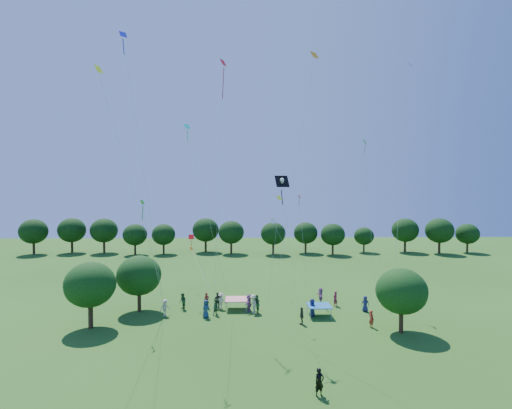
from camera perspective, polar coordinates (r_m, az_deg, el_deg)
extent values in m
cylinder|color=#422B19|center=(39.62, -22.55, -14.59)|extent=(0.41, 0.41, 2.01)
ellipsoid|color=#143E12|center=(38.89, -22.61, -10.51)|extent=(4.43, 4.43, 3.99)
cylinder|color=#422B19|center=(43.09, -16.33, -13.30)|extent=(0.37, 0.37, 1.78)
ellipsoid|color=#143E12|center=(42.44, -16.37, -9.69)|extent=(4.43, 4.43, 3.98)
cylinder|color=#422B19|center=(37.86, 20.01, -15.55)|extent=(0.36, 0.36, 1.77)
ellipsoid|color=#143E12|center=(37.12, 20.07, -11.55)|extent=(4.32, 4.32, 3.89)
cylinder|color=#422B19|center=(86.88, -29.16, -5.52)|extent=(0.44, 0.44, 2.15)
ellipsoid|color=black|center=(86.51, -29.20, -3.37)|extent=(5.17, 5.17, 4.65)
cylinder|color=#422B19|center=(85.56, -24.79, -5.55)|extent=(0.45, 0.45, 2.17)
ellipsoid|color=black|center=(85.19, -24.83, -3.35)|extent=(5.22, 5.22, 4.70)
cylinder|color=#422B19|center=(82.96, -20.87, -5.74)|extent=(0.44, 0.44, 2.15)
ellipsoid|color=black|center=(82.58, -20.90, -3.48)|extent=(5.17, 5.17, 4.65)
cylinder|color=#422B19|center=(78.85, -16.88, -6.20)|extent=(0.38, 0.38, 1.87)
ellipsoid|color=black|center=(78.49, -16.91, -4.15)|extent=(4.48, 4.48, 4.03)
cylinder|color=#422B19|center=(78.23, -13.05, -6.24)|extent=(0.38, 0.38, 1.84)
ellipsoid|color=black|center=(77.87, -13.07, -4.20)|extent=(4.42, 4.42, 3.98)
cylinder|color=#422B19|center=(79.39, -7.20, -5.96)|extent=(0.44, 0.44, 2.14)
ellipsoid|color=black|center=(78.99, -7.21, -3.62)|extent=(5.14, 5.14, 4.63)
cylinder|color=#422B19|center=(76.90, -3.56, -6.26)|extent=(0.42, 0.42, 2.03)
ellipsoid|color=black|center=(76.50, -3.56, -3.98)|extent=(4.86, 4.86, 4.37)
cylinder|color=#422B19|center=(75.92, 2.47, -6.39)|extent=(0.40, 0.40, 1.96)
ellipsoid|color=black|center=(75.53, 2.48, -4.16)|extent=(4.71, 4.71, 4.24)
cylinder|color=#422B19|center=(78.11, 7.10, -6.18)|extent=(0.39, 0.39, 1.91)
ellipsoid|color=black|center=(77.74, 7.11, -4.06)|extent=(4.59, 4.59, 4.13)
cylinder|color=#422B19|center=(76.86, 10.90, -6.35)|extent=(0.39, 0.39, 1.89)
ellipsoid|color=black|center=(76.49, 10.92, -4.22)|extent=(4.54, 4.54, 4.08)
cylinder|color=#422B19|center=(80.97, 15.15, -6.06)|extent=(0.33, 0.33, 1.58)
ellipsoid|color=black|center=(80.66, 15.16, -4.37)|extent=(3.80, 3.80, 3.42)
cylinder|color=#422B19|center=(83.84, 20.50, -5.66)|extent=(0.44, 0.44, 2.13)
ellipsoid|color=black|center=(83.46, 20.53, -3.45)|extent=(5.12, 5.12, 4.61)
cylinder|color=#422B19|center=(84.40, 24.70, -5.65)|extent=(0.45, 0.45, 2.18)
ellipsoid|color=black|center=(84.02, 24.74, -3.40)|extent=(5.24, 5.24, 4.72)
cylinder|color=#422B19|center=(88.13, 27.94, -5.50)|extent=(0.37, 0.37, 1.81)
ellipsoid|color=black|center=(87.82, 27.97, -3.72)|extent=(4.35, 4.35, 3.91)
cube|color=red|center=(42.11, -2.84, -13.35)|extent=(2.20, 2.20, 0.08)
cylinder|color=#999999|center=(41.32, -4.30, -14.38)|extent=(0.05, 0.05, 1.10)
cylinder|color=#999999|center=(41.27, -1.44, -14.40)|extent=(0.05, 0.05, 1.10)
cylinder|color=#999999|center=(43.24, -4.17, -13.63)|extent=(0.05, 0.05, 1.10)
cylinder|color=#999999|center=(43.19, -1.44, -13.64)|extent=(0.05, 0.05, 1.10)
cube|color=#185C9D|center=(40.34, 8.99, -14.08)|extent=(2.20, 2.20, 0.08)
cylinder|color=#999999|center=(39.38, 7.77, -15.24)|extent=(0.05, 0.05, 1.10)
cylinder|color=#999999|center=(39.74, 10.72, -15.10)|extent=(0.05, 0.05, 1.10)
cylinder|color=#999999|center=(41.27, 7.32, -14.42)|extent=(0.05, 0.05, 1.10)
cylinder|color=#999999|center=(41.61, 10.13, -14.29)|extent=(0.05, 0.05, 1.10)
imported|color=black|center=(26.27, 9.05, -23.79)|extent=(0.74, 0.62, 1.69)
imported|color=#1B2150|center=(40.27, 8.03, -14.38)|extent=(0.63, 0.93, 1.73)
imported|color=maroon|center=(42.96, -7.06, -13.42)|extent=(0.69, 0.59, 1.56)
imported|color=#214E26|center=(40.77, 0.04, -14.07)|extent=(0.49, 0.91, 1.83)
imported|color=#B9B694|center=(40.78, -0.37, -14.03)|extent=(0.92, 1.34, 1.89)
imported|color=#3B312F|center=(37.98, 6.54, -15.51)|extent=(0.44, 0.94, 1.58)
imported|color=#975891|center=(41.33, -1.02, -13.89)|extent=(0.87, 1.73, 1.77)
imported|color=navy|center=(42.82, 15.34, -13.52)|extent=(0.89, 0.72, 1.59)
imported|color=maroon|center=(43.97, 11.26, -13.06)|extent=(0.70, 0.67, 1.59)
imported|color=#22502D|center=(42.69, -10.44, -13.47)|extent=(0.78, 0.94, 1.67)
imported|color=beige|center=(42.37, -5.02, -13.57)|extent=(1.19, 0.86, 1.66)
imported|color=#403833|center=(42.52, -5.50, -13.49)|extent=(1.05, 1.00, 1.70)
imported|color=#95578D|center=(44.68, 9.21, -12.73)|extent=(0.62, 1.61, 1.70)
imported|color=navy|center=(39.79, -7.16, -14.58)|extent=(0.92, 0.94, 1.74)
imported|color=maroon|center=(38.40, 16.16, -15.43)|extent=(0.57, 0.67, 1.53)
imported|color=#214E26|center=(40.49, -5.67, -14.38)|extent=(0.86, 0.85, 1.59)
imported|color=#C1B69A|center=(41.03, -12.87, -14.18)|extent=(1.11, 1.06, 1.62)
cube|color=black|center=(32.07, 3.74, 3.32)|extent=(1.21, 0.87, 0.94)
cube|color=black|center=(32.12, 3.73, 1.03)|extent=(0.18, 0.26, 1.18)
sphere|color=white|center=(32.01, 3.75, 3.50)|extent=(0.34, 0.34, 0.34)
cylinder|color=white|center=(32.00, 3.75, 3.00)|extent=(0.25, 0.48, 0.32)
cylinder|color=white|center=(32.00, 3.75, 3.00)|extent=(0.25, 0.48, 0.32)
cylinder|color=beige|center=(33.08, 5.01, -7.26)|extent=(1.60, 1.00, 11.22)
cube|color=red|center=(41.73, -4.72, 19.56)|extent=(0.71, 0.86, 0.67)
cube|color=red|center=(41.23, -4.71, 16.92)|extent=(0.25, 0.63, 2.94)
cylinder|color=beige|center=(36.65, -5.36, 3.05)|extent=(0.54, 6.43, 23.18)
cube|color=red|center=(43.64, -9.24, -4.59)|extent=(0.60, 0.40, 0.47)
cube|color=red|center=(43.77, -9.23, -5.49)|extent=(0.15, 0.16, 0.68)
cylinder|color=beige|center=(43.55, -7.84, -8.68)|extent=(2.23, 0.89, 5.67)
cube|color=orange|center=(34.37, 8.34, 20.38)|extent=(0.77, 0.73, 0.58)
cylinder|color=beige|center=(33.74, 5.12, 1.69)|extent=(3.29, 2.68, 21.50)
cube|color=#D1F315|center=(32.90, -21.57, 17.55)|extent=(0.52, 0.72, 0.58)
cylinder|color=beige|center=(36.42, -16.66, 0.13)|extent=(2.47, 10.63, 19.57)
cube|color=#1A8418|center=(37.21, -15.93, 0.32)|extent=(0.37, 0.49, 0.37)
cube|color=#1A8418|center=(37.30, -15.90, -1.11)|extent=(0.18, 0.29, 1.30)
cylinder|color=beige|center=(39.55, -14.54, -6.88)|extent=(0.83, 4.07, 9.70)
cube|color=#1524D5|center=(35.44, -18.46, 22.07)|extent=(0.62, 0.61, 0.49)
cube|color=#1524D5|center=(35.18, -18.41, 20.62)|extent=(0.07, 0.26, 1.14)
cylinder|color=beige|center=(37.07, -15.54, 2.77)|extent=(1.18, 8.11, 22.92)
cube|color=purple|center=(41.17, 21.14, 18.17)|extent=(0.58, 0.58, 0.35)
cylinder|color=beige|center=(37.92, 19.97, 2.21)|extent=(2.42, 2.59, 22.27)
cube|color=white|center=(47.68, 2.43, -2.35)|extent=(0.69, 0.60, 0.58)
cylinder|color=beige|center=(46.62, 4.82, -7.12)|extent=(3.67, 3.41, 6.99)
cube|color=#0ED8BD|center=(32.22, -9.82, 10.95)|extent=(0.53, 0.53, 0.39)
cube|color=#0ED8BD|center=(32.17, -9.79, 9.65)|extent=(0.06, 0.20, 0.86)
cylinder|color=beige|center=(34.72, -6.52, -3.03)|extent=(3.07, 5.88, 15.77)
cube|color=#EA4C0D|center=(45.90, 6.19, 1.12)|extent=(0.35, 0.43, 0.35)
cube|color=#EA4C0D|center=(45.96, 6.18, 0.34)|extent=(0.11, 0.19, 0.78)
cylinder|color=beige|center=(45.68, 6.74, -5.39)|extent=(0.75, 1.36, 10.03)
cube|color=#F55D0C|center=(49.88, -9.21, -6.22)|extent=(0.40, 0.52, 0.40)
cylinder|color=beige|center=(46.52, -7.87, -9.30)|extent=(3.15, 7.19, 3.57)
cube|color=#A9D713|center=(38.39, 3.34, 0.96)|extent=(0.54, 0.54, 0.38)
cylinder|color=beige|center=(39.15, 2.58, -6.66)|extent=(0.98, 0.69, 10.02)
cube|color=#2B961B|center=(46.26, 15.29, 8.63)|extent=(0.38, 0.65, 0.55)
cube|color=#2B961B|center=(46.23, 15.26, 7.63)|extent=(0.16, 0.19, 0.84)
cylinder|color=beige|center=(44.61, 15.97, -1.77)|extent=(0.35, 3.17, 16.03)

